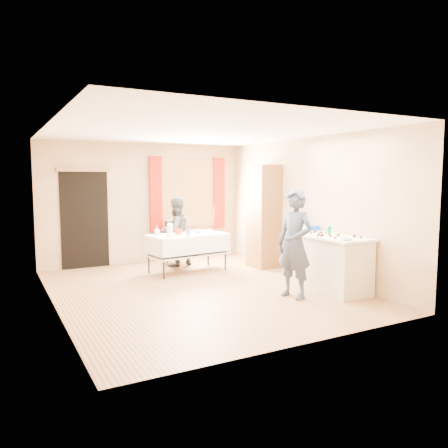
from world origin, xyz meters
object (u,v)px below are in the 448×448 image
cabinet (264,216)px  party_table (188,249)px  chair (177,250)px  woman (176,232)px  girl (295,244)px  counter (328,263)px

cabinet → party_table: (-1.59, 0.31, -0.61)m
chair → woman: woman is taller
cabinet → girl: 2.39m
chair → girl: girl is taller
party_table → chair: (0.16, 0.95, -0.17)m
party_table → woman: 0.69m
counter → girl: bearing=-171.7°
cabinet → party_table: cabinet is taller
girl → woman: bearing=176.6°
chair → girl: (0.54, -3.47, 0.56)m
cabinet → chair: cabinet is taller
counter → woman: (-1.48, 3.03, 0.27)m
cabinet → chair: bearing=138.6°
girl → woman: size_ratio=1.16×
woman → counter: bearing=103.2°
girl → counter: bearing=82.5°
chair → party_table: bearing=-119.6°
cabinet → girl: cabinet is taller
chair → girl: size_ratio=0.55×
counter → girl: girl is taller
girl → woman: 3.23m
counter → chair: (-1.33, 3.35, -0.18)m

